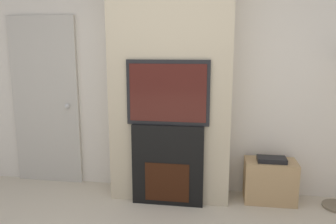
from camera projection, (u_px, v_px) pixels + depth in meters
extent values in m
cube|color=silver|center=(174.00, 76.00, 3.76)|extent=(6.00, 0.06, 2.70)
cube|color=beige|center=(171.00, 78.00, 3.53)|extent=(1.29, 0.42, 2.70)
cube|color=black|center=(168.00, 164.00, 3.50)|extent=(0.76, 0.14, 0.88)
cube|color=#33160A|center=(167.00, 183.00, 3.47)|extent=(0.47, 0.01, 0.42)
cube|color=black|center=(168.00, 93.00, 3.36)|extent=(0.86, 0.06, 0.67)
cube|color=#471914|center=(168.00, 93.00, 3.32)|extent=(0.79, 0.01, 0.59)
cube|color=tan|center=(270.00, 181.00, 3.59)|extent=(0.55, 0.32, 0.46)
cube|color=black|center=(272.00, 160.00, 3.51)|extent=(0.30, 0.17, 0.05)
cube|color=#BCB7AD|center=(46.00, 102.00, 4.01)|extent=(0.85, 0.04, 2.04)
sphere|color=silver|center=(67.00, 106.00, 3.94)|extent=(0.06, 0.06, 0.06)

